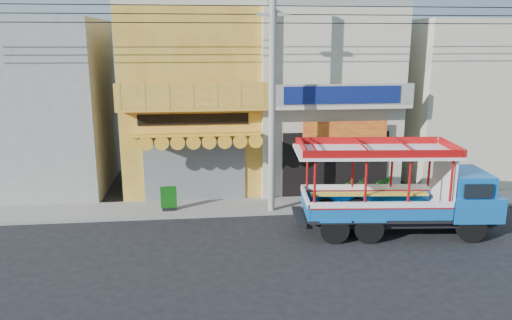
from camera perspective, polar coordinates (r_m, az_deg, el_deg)
The scene contains 13 objects.
ground at distance 17.13m, azimuth 6.70°, elevation -9.58°, with size 90.00×90.00×0.00m, color black.
sidewalk at distance 20.76m, azimuth 4.24°, elevation -5.13°, with size 30.00×2.00×0.12m, color slate.
shophouse_left at distance 23.43m, azimuth -7.13°, elevation 7.11°, with size 6.00×7.50×8.24m.
shophouse_right at distance 24.11m, azimuth 7.40°, elevation 7.28°, with size 6.00×6.75×8.24m.
party_pilaster at distance 20.53m, azimuth 1.24°, elevation 6.00°, with size 0.35×0.30×8.00m, color beige.
filler_building_left at distance 24.61m, azimuth -23.70°, elevation 5.66°, with size 6.00×6.00×7.60m, color gray.
filler_building_right at distance 26.71m, azimuth 22.21°, elevation 6.34°, with size 6.00×6.00×7.60m, color beige.
utility_pole at distance 18.91m, azimuth 2.33°, elevation 8.49°, with size 28.00×0.26×9.00m.
songthaew_truck at distance 18.35m, azimuth 17.26°, elevation -3.31°, with size 7.16×2.87×3.26m.
green_sign at distance 20.08m, azimuth -9.94°, elevation -4.55°, with size 0.63×0.32×0.97m.
potted_plant_a at distance 21.61m, azimuth 11.19°, elevation -3.12°, with size 0.85×0.74×0.94m, color #20661D.
potted_plant_b at distance 21.33m, azimuth 14.03°, elevation -3.52°, with size 0.51×0.41×0.93m, color #20661D.
potted_plant_c at distance 22.07m, azimuth 14.76°, elevation -2.96°, with size 0.53×0.53×0.95m, color #20661D.
Camera 1 is at (-3.69, -15.32, 6.71)m, focal length 35.00 mm.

